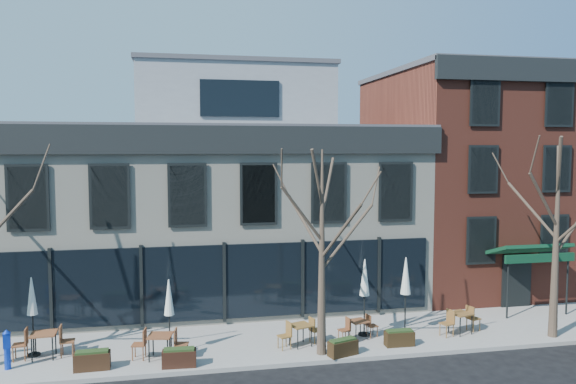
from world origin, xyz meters
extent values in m
plane|color=black|center=(0.00, 0.00, 0.00)|extent=(120.00, 120.00, 0.00)
cube|color=gray|center=(3.25, -2.15, 0.07)|extent=(33.50, 4.70, 0.15)
cube|color=beige|center=(0.00, 5.00, 4.00)|extent=(18.00, 10.00, 8.00)
cube|color=#47474C|center=(0.00, 5.00, 8.05)|extent=(18.30, 10.30, 0.30)
cube|color=black|center=(0.00, -0.12, 7.55)|extent=(18.30, 0.25, 1.10)
cube|color=black|center=(-9.12, 5.00, 7.55)|extent=(0.25, 10.30, 1.10)
cube|color=black|center=(0.00, -0.06, 1.90)|extent=(17.20, 0.12, 3.00)
cube|color=black|center=(-9.06, 4.00, 1.90)|extent=(0.12, 7.50, 3.00)
cube|color=gray|center=(1.00, 6.00, 9.60)|extent=(9.00, 6.50, 3.00)
cube|color=brown|center=(13.00, 5.00, 5.50)|extent=(8.00, 10.00, 11.00)
cube|color=#47474C|center=(13.00, 5.00, 11.05)|extent=(8.20, 10.20, 0.25)
cube|color=black|center=(13.00, -0.12, 10.60)|extent=(8.20, 0.25, 1.00)
cube|color=#0B321D|center=(13.00, -0.85, 2.90)|extent=(3.20, 1.66, 0.67)
cube|color=black|center=(13.00, -0.05, 1.25)|extent=(1.40, 0.10, 2.50)
cone|color=#382B21|center=(3.00, -3.90, 3.67)|extent=(0.34, 0.34, 7.04)
cylinder|color=#382B21|center=(3.95, -3.73, 4.18)|extent=(2.00, 0.46, 2.21)
cylinder|color=#382B21|center=(2.60, -3.04, 4.59)|extent=(0.93, 1.84, 1.91)
cylinder|color=#382B21|center=(2.25, -4.17, 5.04)|extent=(1.61, 0.68, 1.97)
cylinder|color=#382B21|center=(3.40, -4.76, 4.51)|extent=(0.93, 1.83, 2.03)
cone|color=#382B21|center=(12.00, -3.90, 3.89)|extent=(0.34, 0.34, 7.48)
cylinder|color=#382B21|center=(11.57, -2.99, 4.86)|extent=(0.98, 1.94, 2.03)
cylinder|color=#382B21|center=(11.20, -4.19, 5.35)|extent=(1.71, 0.71, 2.09)
cylinder|color=#0D2DA9|center=(-7.22, -3.21, 0.50)|extent=(0.20, 0.20, 0.70)
cube|color=#0D2DA9|center=(-7.22, -3.21, 1.09)|extent=(0.25, 0.22, 0.50)
cone|color=#0D2DA9|center=(-7.22, -3.21, 1.39)|extent=(0.26, 0.26, 0.12)
cube|color=brown|center=(-6.29, -2.42, 0.99)|extent=(0.84, 0.84, 0.05)
cylinder|color=black|center=(-6.60, -2.75, 0.56)|extent=(0.05, 0.05, 0.83)
cylinder|color=black|center=(-5.96, -2.72, 0.56)|extent=(0.05, 0.05, 0.83)
cylinder|color=black|center=(-6.63, -2.11, 0.56)|extent=(0.05, 0.05, 0.83)
cylinder|color=black|center=(-5.99, -2.08, 0.56)|extent=(0.05, 0.05, 0.83)
cube|color=brown|center=(-2.44, -3.28, 0.95)|extent=(0.90, 0.90, 0.04)
cylinder|color=black|center=(-2.80, -3.52, 0.55)|extent=(0.04, 0.04, 0.79)
cylinder|color=black|center=(-2.19, -3.64, 0.55)|extent=(0.04, 0.04, 0.79)
cylinder|color=black|center=(-2.68, -2.92, 0.55)|extent=(0.04, 0.04, 0.79)
cylinder|color=black|center=(-2.08, -3.03, 0.55)|extent=(0.04, 0.04, 0.79)
cube|color=brown|center=(2.47, -2.99, 0.90)|extent=(0.91, 0.91, 0.04)
cylinder|color=black|center=(2.28, -3.35, 0.52)|extent=(0.04, 0.04, 0.74)
cylinder|color=black|center=(2.83, -3.17, 0.52)|extent=(0.04, 0.04, 0.74)
cylinder|color=black|center=(2.10, -2.80, 0.52)|extent=(0.04, 0.04, 0.74)
cylinder|color=black|center=(2.65, -2.62, 0.52)|extent=(0.04, 0.04, 0.74)
cube|color=brown|center=(4.72, -2.72, 0.83)|extent=(0.78, 0.78, 0.04)
cylinder|color=black|center=(4.53, -3.04, 0.48)|extent=(0.04, 0.04, 0.67)
cylinder|color=black|center=(5.04, -2.91, 0.48)|extent=(0.04, 0.04, 0.67)
cylinder|color=black|center=(4.41, -2.53, 0.48)|extent=(0.04, 0.04, 0.67)
cylinder|color=black|center=(4.91, -2.41, 0.48)|extent=(0.04, 0.04, 0.67)
cube|color=brown|center=(8.75, -2.89, 0.93)|extent=(0.93, 0.93, 0.04)
cylinder|color=black|center=(8.55, -3.27, 0.53)|extent=(0.04, 0.04, 0.77)
cylinder|color=black|center=(9.12, -3.09, 0.53)|extent=(0.04, 0.04, 0.77)
cylinder|color=black|center=(8.38, -2.70, 0.53)|extent=(0.04, 0.04, 0.77)
cylinder|color=black|center=(8.95, -2.52, 0.53)|extent=(0.04, 0.04, 0.77)
cylinder|color=black|center=(-6.69, -2.10, 0.18)|extent=(0.43, 0.43, 0.06)
cylinder|color=black|center=(-6.69, -2.10, 1.24)|extent=(0.05, 0.05, 2.17)
cone|color=silver|center=(-6.69, -2.10, 2.22)|extent=(0.36, 0.36, 1.28)
cylinder|color=black|center=(-2.13, -2.91, 0.18)|extent=(0.42, 0.42, 0.06)
cylinder|color=black|center=(-2.13, -2.91, 1.20)|extent=(0.05, 0.05, 2.09)
cone|color=silver|center=(-2.13, -2.91, 2.15)|extent=(0.34, 0.34, 1.24)
cylinder|color=black|center=(5.08, -2.36, 0.18)|extent=(0.47, 0.47, 0.06)
cylinder|color=black|center=(5.08, -2.36, 1.32)|extent=(0.05, 0.05, 2.33)
cone|color=silver|center=(5.08, -2.36, 2.37)|extent=(0.38, 0.38, 1.38)
cylinder|color=black|center=(6.63, -2.58, 0.18)|extent=(0.47, 0.47, 0.06)
cylinder|color=black|center=(6.63, -2.58, 1.34)|extent=(0.05, 0.05, 2.37)
cone|color=silver|center=(6.63, -2.58, 2.42)|extent=(0.39, 0.39, 1.40)
cube|color=black|center=(-4.56, -3.78, 0.43)|extent=(1.13, 0.48, 0.56)
cube|color=#1E3314|center=(-4.56, -3.78, 0.73)|extent=(1.02, 0.39, 0.09)
cube|color=black|center=(-1.82, -4.09, 0.42)|extent=(1.11, 0.50, 0.54)
cube|color=#1E3314|center=(-1.82, -4.09, 0.72)|extent=(1.00, 0.40, 0.09)
cube|color=black|center=(3.68, -4.20, 0.41)|extent=(1.11, 0.72, 0.52)
cube|color=#1E3314|center=(3.68, -4.20, 0.69)|extent=(0.99, 0.61, 0.08)
cube|color=black|center=(5.94, -3.70, 0.41)|extent=(1.05, 0.44, 0.52)
cube|color=#1E3314|center=(5.94, -3.70, 0.69)|extent=(0.94, 0.35, 0.08)
camera|label=1|loc=(-1.87, -22.14, 7.27)|focal=35.00mm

